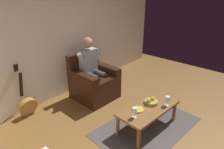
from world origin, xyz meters
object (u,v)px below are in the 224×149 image
wine_glass_far (135,111)px  decorative_dish (138,110)px  guitar (27,105)px  person_seated (92,66)px  coffee_table (148,110)px  wine_glass_near (167,99)px  fruit_bowl (151,102)px  armchair (94,83)px

wine_glass_far → decorative_dish: wine_glass_far is taller
guitar → person_seated: bearing=161.7°
wine_glass_far → decorative_dish: (-0.20, -0.06, -0.10)m
coffee_table → person_seated: bearing=-95.6°
guitar → wine_glass_near: guitar is taller
wine_glass_near → wine_glass_far: same height
person_seated → wine_glass_near: person_seated is taller
guitar → decorative_dish: guitar is taller
wine_glass_near → fruit_bowl: 0.27m
fruit_bowl → armchair: bearing=-90.4°
wine_glass_near → fruit_bowl: bearing=-64.6°
armchair → fruit_bowl: (0.01, 1.40, 0.10)m
person_seated → decorative_dish: person_seated is taller
person_seated → fruit_bowl: (0.01, 1.43, -0.27)m
person_seated → guitar: 1.43m
wine_glass_far → decorative_dish: 0.23m
wine_glass_near → guitar: bearing=-56.5°
wine_glass_near → decorative_dish: 0.52m
guitar → decorative_dish: size_ratio=5.32×
person_seated → wine_glass_near: bearing=95.6°
coffee_table → decorative_dish: 0.21m
armchair → coffee_table: (0.14, 1.43, 0.01)m
person_seated → fruit_bowl: size_ratio=5.61×
coffee_table → guitar: 2.20m
armchair → person_seated: bearing=-90.0°
guitar → wine_glass_near: size_ratio=5.76×
person_seated → wine_glass_near: (-0.10, 1.66, -0.18)m
armchair → wine_glass_near: (-0.10, 1.64, 0.18)m
fruit_bowl → person_seated: bearing=-90.4°
wine_glass_far → decorative_dish: bearing=-162.0°
person_seated → decorative_dish: (0.33, 1.38, -0.29)m
fruit_bowl → decorative_dish: size_ratio=1.24×
person_seated → guitar: bearing=-16.2°
coffee_table → wine_glass_far: bearing=-1.8°
wine_glass_far → decorative_dish: size_ratio=0.92×
coffee_table → decorative_dish: (0.18, -0.08, 0.07)m
coffee_table → fruit_bowl: size_ratio=4.97×
wine_glass_far → armchair: bearing=-110.3°
guitar → decorative_dish: bearing=117.9°
armchair → fruit_bowl: bearing=91.8°
coffee_table → guitar: bearing=-58.8°
coffee_table → guitar: guitar is taller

